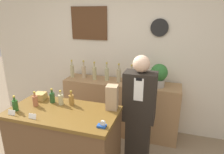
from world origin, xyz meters
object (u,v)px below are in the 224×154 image
shopkeeper (139,116)px  potted_plant (159,74)px  paper_bag (112,97)px  tape_dispenser (102,125)px

shopkeeper → potted_plant: 0.83m
paper_bag → tape_dispenser: 0.42m
shopkeeper → paper_bag: size_ratio=5.50×
shopkeeper → paper_bag: 0.51m
potted_plant → paper_bag: potted_plant is taller
paper_bag → tape_dispenser: bearing=-86.6°
shopkeeper → tape_dispenser: 0.75m
paper_bag → tape_dispenser: size_ratio=3.19×
potted_plant → shopkeeper: bearing=-103.1°
potted_plant → tape_dispenser: 1.47m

